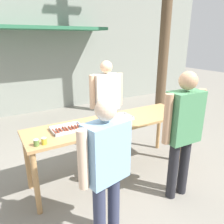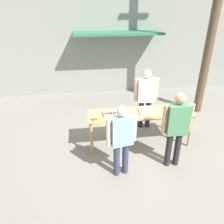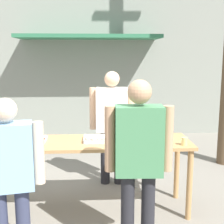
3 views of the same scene
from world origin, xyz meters
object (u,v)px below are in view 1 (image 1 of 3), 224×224
at_px(person_customer_with_cup, 183,127).
at_px(food_tray_buns, 119,118).
at_px(condiment_jar_ketchup, 44,141).
at_px(condiment_jar_mustard, 36,143).
at_px(beer_cup, 179,110).
at_px(food_tray_sausages, 67,129).
at_px(person_customer_holding_hotdog, 106,163).
at_px(person_server_behind_table, 106,99).

bearing_deg(person_customer_with_cup, food_tray_buns, -65.36).
bearing_deg(condiment_jar_ketchup, condiment_jar_mustard, 178.37).
bearing_deg(beer_cup, person_customer_with_cup, -133.85).
relative_size(food_tray_sausages, condiment_jar_ketchup, 5.21).
height_order(condiment_jar_mustard, person_customer_holding_hotdog, person_customer_holding_hotdog).
bearing_deg(food_tray_buns, food_tray_sausages, 179.99).
bearing_deg(beer_cup, condiment_jar_ketchup, -179.85).
xyz_separation_m(food_tray_sausages, condiment_jar_mustard, (-0.47, -0.27, 0.03)).
distance_m(beer_cup, person_customer_with_cup, 0.94).
bearing_deg(condiment_jar_ketchup, food_tray_sausages, 35.88).
bearing_deg(food_tray_buns, person_server_behind_table, 74.49).
distance_m(condiment_jar_ketchup, person_customer_with_cup, 1.77).
bearing_deg(food_tray_sausages, person_customer_with_cup, -37.01).
distance_m(condiment_jar_ketchup, person_customer_holding_hotdog, 0.90).
height_order(food_tray_sausages, person_customer_with_cup, person_customer_with_cup).
relative_size(food_tray_sausages, person_customer_holding_hotdog, 0.27).
distance_m(food_tray_buns, person_server_behind_table, 0.87).
height_order(food_tray_sausages, person_server_behind_table, person_server_behind_table).
height_order(person_server_behind_table, person_customer_holding_hotdog, person_server_behind_table).
distance_m(food_tray_sausages, person_server_behind_table, 1.38).
relative_size(food_tray_buns, beer_cup, 3.78).
bearing_deg(person_customer_with_cup, person_server_behind_table, -82.69).
bearing_deg(beer_cup, person_customer_holding_hotdog, -156.76).
height_order(food_tray_buns, person_customer_with_cup, person_customer_with_cup).
bearing_deg(condiment_jar_mustard, food_tray_buns, 11.55).
xyz_separation_m(food_tray_sausages, condiment_jar_ketchup, (-0.38, -0.28, 0.03)).
height_order(food_tray_buns, person_server_behind_table, person_server_behind_table).
bearing_deg(condiment_jar_mustard, food_tray_sausages, 30.00).
xyz_separation_m(beer_cup, person_server_behind_table, (-0.81, 1.10, 0.06)).
bearing_deg(food_tray_buns, condiment_jar_ketchup, -167.51).
distance_m(food_tray_buns, condiment_jar_mustard, 1.36).
bearing_deg(food_tray_buns, person_customer_with_cup, -67.54).
bearing_deg(person_server_behind_table, condiment_jar_ketchup, -138.28).
xyz_separation_m(food_tray_buns, person_customer_with_cup, (0.39, -0.94, 0.10)).
xyz_separation_m(person_server_behind_table, person_customer_with_cup, (0.16, -1.78, 0.02)).
xyz_separation_m(food_tray_sausages, person_customer_with_cup, (1.25, -0.94, 0.11)).
bearing_deg(food_tray_sausages, condiment_jar_mustard, -150.00).
xyz_separation_m(condiment_jar_ketchup, person_customer_holding_hotdog, (0.42, -0.79, -0.01)).
relative_size(condiment_jar_ketchup, person_server_behind_table, 0.05).
bearing_deg(condiment_jar_mustard, person_customer_with_cup, -21.27).
distance_m(condiment_jar_mustard, person_server_behind_table, 1.92).
height_order(food_tray_buns, beer_cup, beer_cup).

